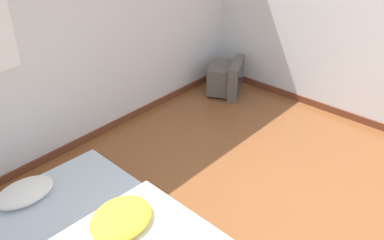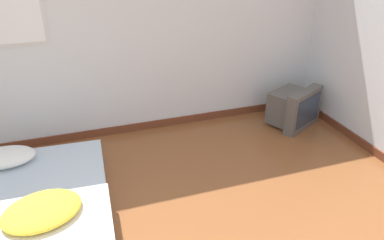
{
  "view_description": "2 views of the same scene",
  "coord_description": "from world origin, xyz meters",
  "views": [
    {
      "loc": [
        -2.19,
        -0.77,
        2.68
      ],
      "look_at": [
        0.76,
        1.82,
        0.37
      ],
      "focal_mm": 40.0,
      "sensor_mm": 36.0,
      "label": 1
    },
    {
      "loc": [
        -0.31,
        -1.01,
        2.09
      ],
      "look_at": [
        0.66,
        1.84,
        0.55
      ],
      "focal_mm": 35.0,
      "sensor_mm": 36.0,
      "label": 2
    }
  ],
  "objects": [
    {
      "name": "wall_back",
      "position": [
        -0.01,
        2.85,
        1.29
      ],
      "size": [
        7.47,
        0.08,
        2.6
      ],
      "color": "silver",
      "rests_on": "ground_plane"
    },
    {
      "name": "crt_tv",
      "position": [
        2.09,
        2.36,
        0.22
      ],
      "size": [
        0.65,
        0.6,
        0.47
      ],
      "color": "#56514C",
      "rests_on": "ground_plane"
    }
  ]
}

